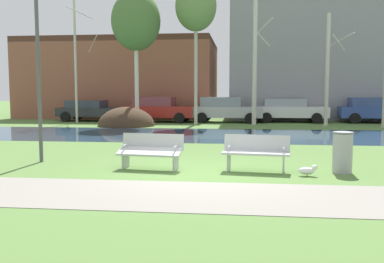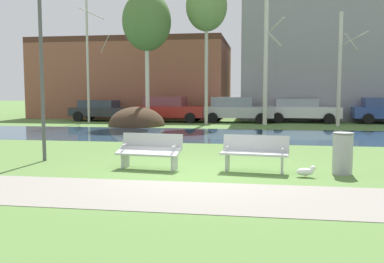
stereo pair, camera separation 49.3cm
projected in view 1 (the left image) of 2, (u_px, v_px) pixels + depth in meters
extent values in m
plane|color=#517538|center=(220.00, 133.00, 19.79)|extent=(120.00, 120.00, 0.00)
cube|color=gray|center=(190.00, 195.00, 7.86)|extent=(60.00, 2.32, 0.01)
cube|color=#2D475B|center=(219.00, 135.00, 18.69)|extent=(80.00, 6.16, 0.01)
ellipsoid|color=#423021|center=(126.00, 126.00, 23.66)|extent=(3.16, 3.08, 2.13)
cube|color=#B2B5B7|center=(149.00, 152.00, 10.43)|extent=(1.64, 0.66, 0.19)
cube|color=#B2B5B7|center=(153.00, 141.00, 10.68)|extent=(1.60, 0.27, 0.40)
cube|color=#B2B5B7|center=(126.00, 159.00, 10.66)|extent=(0.09, 0.43, 0.45)
cube|color=#B2B5B7|center=(176.00, 161.00, 10.36)|extent=(0.09, 0.43, 0.45)
cylinder|color=#B2B5B7|center=(125.00, 145.00, 10.59)|extent=(0.07, 0.28, 0.04)
cylinder|color=#B2B5B7|center=(175.00, 147.00, 10.29)|extent=(0.07, 0.28, 0.04)
cube|color=#B2B5B7|center=(256.00, 153.00, 10.14)|extent=(1.64, 0.66, 0.05)
cube|color=#B2B5B7|center=(257.00, 143.00, 10.39)|extent=(1.60, 0.27, 0.40)
cube|color=#B2B5B7|center=(229.00, 161.00, 10.37)|extent=(0.09, 0.43, 0.45)
cube|color=#B2B5B7|center=(284.00, 163.00, 10.07)|extent=(0.09, 0.43, 0.45)
cylinder|color=#B2B5B7|center=(229.00, 147.00, 10.30)|extent=(0.07, 0.28, 0.04)
cylinder|color=#B2B5B7|center=(284.00, 148.00, 10.00)|extent=(0.07, 0.28, 0.04)
cylinder|color=#999B9E|center=(343.00, 152.00, 10.02)|extent=(0.45, 0.45, 0.98)
torus|color=#5B5D5E|center=(343.00, 133.00, 9.98)|extent=(0.48, 0.48, 0.04)
ellipsoid|color=white|center=(307.00, 171.00, 9.66)|extent=(0.38, 0.17, 0.17)
sphere|color=white|center=(314.00, 167.00, 9.63)|extent=(0.12, 0.12, 0.12)
cone|color=gold|center=(317.00, 167.00, 9.62)|extent=(0.07, 0.04, 0.04)
cylinder|color=gold|center=(308.00, 174.00, 9.63)|extent=(0.01, 0.01, 0.10)
cylinder|color=gold|center=(307.00, 174.00, 9.69)|extent=(0.01, 0.01, 0.10)
cylinder|color=#4C4C51|center=(38.00, 64.00, 11.38)|extent=(0.10, 0.10, 5.30)
cylinder|color=beige|center=(75.00, 54.00, 25.38)|extent=(0.14, 0.14, 8.30)
cylinder|color=beige|center=(93.00, 44.00, 25.82)|extent=(1.17, 1.68, 0.89)
cylinder|color=beige|center=(80.00, 13.00, 24.51)|extent=(1.17, 1.14, 0.55)
cylinder|color=beige|center=(136.00, 59.00, 24.14)|extent=(0.24, 0.24, 7.56)
ellipsoid|color=#4C7038|center=(136.00, 21.00, 23.94)|extent=(2.78, 2.78, 3.34)
cylinder|color=#BCB7A8|center=(196.00, 49.00, 24.34)|extent=(0.20, 0.20, 8.67)
ellipsoid|color=#668947|center=(196.00, 6.00, 24.11)|extent=(2.36, 2.36, 2.83)
cylinder|color=beige|center=(255.00, 58.00, 24.31)|extent=(0.25, 0.25, 7.66)
cylinder|color=beige|center=(266.00, 25.00, 24.47)|extent=(0.84, 1.17, 0.71)
cylinder|color=beige|center=(263.00, 40.00, 23.71)|extent=(0.88, 0.85, 0.75)
cylinder|color=beige|center=(327.00, 70.00, 23.52)|extent=(0.21, 0.21, 6.22)
cylinder|color=beige|center=(341.00, 40.00, 23.82)|extent=(1.15, 1.63, 0.66)
cylinder|color=beige|center=(339.00, 43.00, 22.86)|extent=(0.87, 0.85, 0.83)
cube|color=#282B30|center=(92.00, 112.00, 27.32)|extent=(4.30, 1.99, 0.55)
cube|color=#2F3648|center=(87.00, 104.00, 27.33)|extent=(2.44, 1.67, 0.47)
cylinder|color=black|center=(117.00, 116.00, 27.97)|extent=(0.65, 0.26, 0.64)
cylinder|color=black|center=(107.00, 117.00, 26.25)|extent=(0.65, 0.26, 0.64)
cylinder|color=black|center=(78.00, 115.00, 28.44)|extent=(0.65, 0.26, 0.64)
cylinder|color=black|center=(65.00, 117.00, 26.72)|extent=(0.65, 0.26, 0.64)
cube|color=maroon|center=(160.00, 111.00, 26.65)|extent=(4.47, 2.11, 0.68)
cube|color=brown|center=(154.00, 101.00, 26.65)|extent=(2.54, 1.78, 0.59)
cylinder|color=black|center=(185.00, 116.00, 27.35)|extent=(0.65, 0.26, 0.64)
cylinder|color=black|center=(179.00, 118.00, 25.53)|extent=(0.65, 0.26, 0.64)
cylinder|color=black|center=(142.00, 116.00, 27.84)|extent=(0.65, 0.26, 0.64)
cylinder|color=black|center=(134.00, 118.00, 26.01)|extent=(0.65, 0.26, 0.64)
cube|color=#B2B5BC|center=(227.00, 112.00, 26.35)|extent=(4.51, 1.98, 0.65)
cube|color=gray|center=(221.00, 102.00, 26.35)|extent=(2.56, 1.66, 0.59)
cylinder|color=black|center=(251.00, 117.00, 26.98)|extent=(0.65, 0.26, 0.64)
cylinder|color=black|center=(250.00, 118.00, 25.28)|extent=(0.65, 0.26, 0.64)
cylinder|color=black|center=(206.00, 116.00, 27.47)|extent=(0.65, 0.26, 0.64)
cylinder|color=black|center=(202.00, 118.00, 25.78)|extent=(0.65, 0.26, 0.64)
cube|color=silver|center=(291.00, 112.00, 26.41)|extent=(4.58, 2.02, 0.65)
cube|color=#949AAC|center=(285.00, 103.00, 26.42)|extent=(2.60, 1.70, 0.50)
cylinder|color=black|center=(313.00, 116.00, 27.06)|extent=(0.65, 0.26, 0.64)
cylinder|color=black|center=(317.00, 118.00, 25.33)|extent=(0.65, 0.26, 0.64)
cylinder|color=black|center=(267.00, 116.00, 27.56)|extent=(0.65, 0.26, 0.64)
cylinder|color=black|center=(267.00, 118.00, 25.83)|extent=(0.65, 0.26, 0.64)
cube|color=#2D4793|center=(377.00, 112.00, 25.85)|extent=(4.57, 2.13, 0.66)
cube|color=#32457F|center=(371.00, 102.00, 25.85)|extent=(2.60, 1.79, 0.57)
cylinder|color=black|center=(349.00, 117.00, 27.05)|extent=(0.65, 0.26, 0.64)
cylinder|color=black|center=(355.00, 118.00, 25.21)|extent=(0.65, 0.26, 0.64)
cube|color=brown|center=(126.00, 82.00, 33.41)|extent=(13.92, 9.81, 5.32)
cube|color=#4E2C21|center=(125.00, 45.00, 33.14)|extent=(13.92, 9.81, 0.40)
cube|color=gray|center=(337.00, 59.00, 30.97)|extent=(15.47, 9.01, 8.54)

